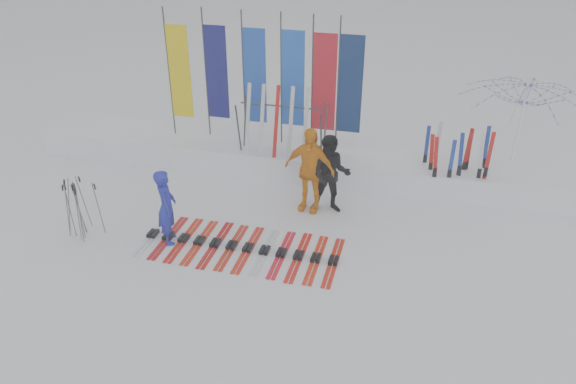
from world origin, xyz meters
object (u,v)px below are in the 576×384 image
(tent_canopy, at_px, (517,135))
(ski_row, at_px, (240,247))
(ski_rack, at_px, (282,122))
(person_blue, at_px, (167,207))
(person_black, at_px, (331,175))
(person_yellow, at_px, (309,170))

(tent_canopy, height_order, ski_row, tent_canopy)
(tent_canopy, bearing_deg, ski_rack, -172.14)
(person_blue, relative_size, tent_canopy, 0.53)
(ski_row, bearing_deg, tent_canopy, 37.44)
(person_black, xyz_separation_m, ski_row, (-1.42, -1.89, -0.85))
(person_blue, relative_size, ski_row, 0.40)
(tent_canopy, xyz_separation_m, ski_row, (-5.29, -4.05, -1.29))
(person_blue, xyz_separation_m, ski_row, (1.45, 0.08, -0.75))
(person_black, xyz_separation_m, tent_canopy, (3.87, 2.16, 0.44))
(person_blue, relative_size, person_yellow, 0.82)
(person_black, xyz_separation_m, ski_rack, (-1.46, 1.43, 0.50))
(person_yellow, relative_size, ski_row, 0.49)
(ski_row, height_order, ski_rack, ski_rack)
(person_blue, distance_m, person_yellow, 3.10)
(person_blue, height_order, person_yellow, person_yellow)
(ski_row, bearing_deg, ski_rack, 90.61)
(person_blue, distance_m, tent_canopy, 7.93)
(person_blue, relative_size, ski_rack, 0.77)
(person_yellow, bearing_deg, ski_row, -108.44)
(person_yellow, height_order, ski_row, person_yellow)
(ski_row, bearing_deg, person_yellow, 62.67)
(person_black, bearing_deg, ski_rack, 126.34)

